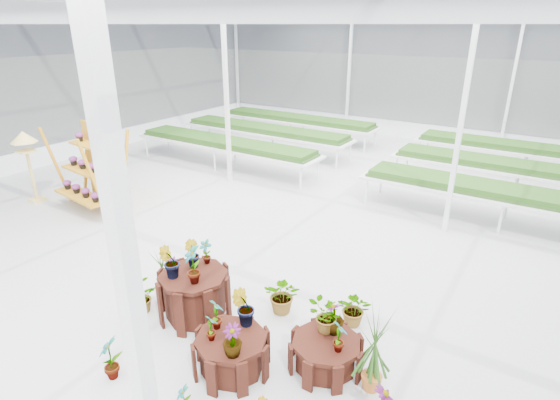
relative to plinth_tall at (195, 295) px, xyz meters
The scene contains 10 objects.
ground_plane 1.31m from the plinth_tall, 113.74° to the left, with size 24.00×24.00×0.00m, color gray.
greenhouse_shell 2.26m from the plinth_tall, 113.74° to the left, with size 18.00×24.00×4.50m, color white, non-canonical shape.
steel_frame 2.26m from the plinth_tall, 113.74° to the left, with size 18.00×24.00×4.50m, color silver, non-canonical shape.
nursery_benches 8.37m from the plinth_tall, 93.47° to the left, with size 16.00×7.00×0.84m, color silver, non-canonical shape.
plinth_tall is the anchor object (origin of this frame).
plinth_mid 1.35m from the plinth_tall, 26.57° to the right, with size 0.97×0.97×0.51m, color black.
plinth_low 2.21m from the plinth_tall, ahead, with size 0.94×0.94×0.42m, color black.
shelf_rack 5.42m from the plinth_tall, 160.03° to the left, with size 1.88×0.99×1.99m, color #B67B18, non-canonical shape.
bird_table 6.79m from the plinth_tall, 169.29° to the left, with size 0.43×0.43×1.82m, color #D7BB63, non-canonical shape.
nursery_plants 1.05m from the plinth_tall, ahead, with size 4.39×3.13×1.33m.
Camera 1 is at (4.67, -5.16, 4.20)m, focal length 28.00 mm.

